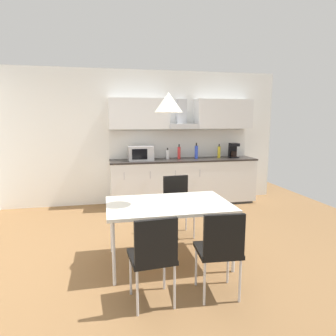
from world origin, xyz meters
name	(u,v)px	position (x,y,z in m)	size (l,w,h in m)	color
ground_plane	(153,256)	(0.00, 0.00, -0.01)	(7.60, 7.57, 0.02)	brown
wall_back	(132,138)	(0.00, 2.57, 1.33)	(6.08, 0.10, 2.66)	white
kitchen_counter	(184,181)	(0.99, 2.22, 0.46)	(2.92, 0.63, 0.92)	#333333
backsplash_tile	(180,144)	(0.99, 2.51, 1.20)	(2.90, 0.02, 0.56)	silver
upper_wall_cabinets	(182,114)	(0.99, 2.35, 1.80)	(2.90, 0.40, 0.59)	silver
microwave	(141,153)	(0.13, 2.22, 1.06)	(0.48, 0.35, 0.28)	#ADADB2
coffee_maker	(233,150)	(2.06, 2.24, 1.06)	(0.18, 0.19, 0.30)	black
bottle_red	(179,153)	(0.91, 2.27, 1.04)	(0.06, 0.06, 0.29)	red
bottle_yellow	(219,152)	(1.76, 2.27, 1.04)	(0.06, 0.06, 0.28)	yellow
bottle_white	(168,154)	(0.67, 2.28, 1.01)	(0.07, 0.07, 0.23)	white
bottle_blue	(196,152)	(1.26, 2.24, 1.05)	(0.07, 0.07, 0.32)	blue
dining_table	(168,207)	(0.16, -0.18, 0.69)	(1.44, 0.92, 0.73)	silver
chair_far_right	(178,199)	(0.48, 0.66, 0.53)	(0.43, 0.43, 0.87)	black
chair_near_left	(154,252)	(-0.15, -1.03, 0.53)	(0.43, 0.43, 0.87)	black
chair_near_right	(220,246)	(0.48, -1.03, 0.53)	(0.43, 0.43, 0.87)	black
pendant_lamp	(169,102)	(0.16, -0.18, 1.89)	(0.32, 0.32, 0.22)	silver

